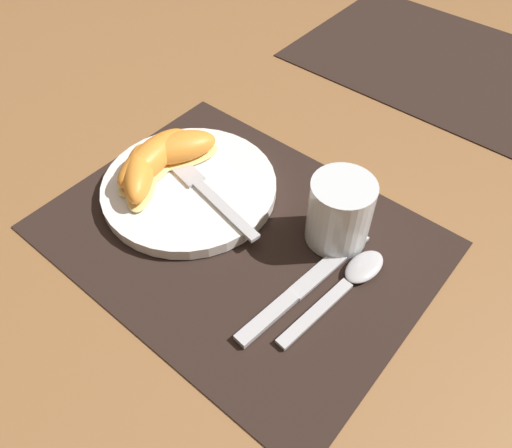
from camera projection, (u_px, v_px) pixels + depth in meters
ground_plane at (239, 236)px, 0.62m from camera, size 3.00×3.00×0.00m
placemat at (239, 235)px, 0.62m from camera, size 0.46×0.35×0.00m
placemat_far at (437, 59)px, 0.89m from camera, size 0.46×0.35×0.00m
plate at (189, 187)px, 0.66m from camera, size 0.23×0.23×0.02m
juice_glass at (339, 215)px, 0.59m from camera, size 0.08×0.08×0.09m
knife at (303, 287)px, 0.57m from camera, size 0.04×0.21×0.01m
spoon at (352, 278)px, 0.57m from camera, size 0.04×0.17×0.01m
fork at (201, 186)px, 0.65m from camera, size 0.20×0.06×0.00m
citrus_wedge_0 at (177, 149)px, 0.68m from camera, size 0.10×0.12×0.04m
citrus_wedge_1 at (160, 152)px, 0.67m from camera, size 0.05×0.10×0.04m
citrus_wedge_2 at (151, 160)px, 0.66m from camera, size 0.07×0.13×0.04m
citrus_wedge_3 at (140, 174)px, 0.64m from camera, size 0.10×0.11×0.04m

